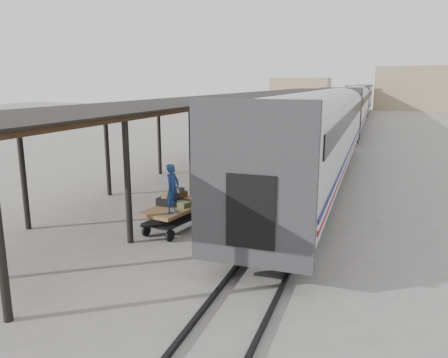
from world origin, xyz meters
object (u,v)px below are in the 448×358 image
Objects in this scene: luggage_tug at (263,138)px; pedestrian at (245,147)px; baggage_cart at (175,213)px; porter at (173,189)px.

pedestrian is (0.64, -7.42, 0.38)m from luggage_tug.
luggage_tug is 0.84× the size of pedestrian.
luggage_tug is at bearing 107.36° from baggage_cart.
porter is (2.48, -21.81, 1.06)m from luggage_tug.
porter is 0.82× the size of pedestrian.
pedestrian is (-1.59, 13.74, 0.34)m from baggage_cart.
luggage_tug is 7.46m from pedestrian.
pedestrian is at bearing 107.95° from baggage_cart.
baggage_cart is at bearing -95.60° from luggage_tug.
porter is at bearing 84.30° from pedestrian.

